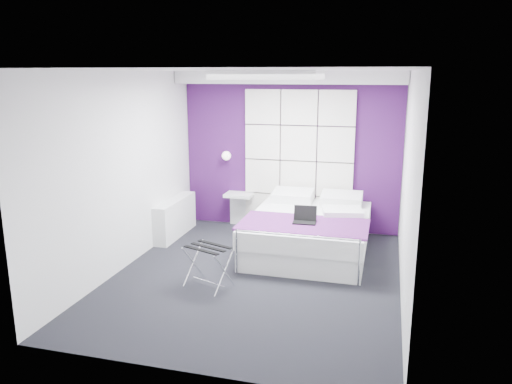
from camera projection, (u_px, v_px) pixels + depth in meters
floor at (256, 277)px, 6.44m from camera, size 4.40×4.40×0.00m
ceiling at (256, 70)px, 5.84m from camera, size 4.40×4.40×0.00m
wall_back at (290, 152)px, 8.20m from camera, size 3.60×0.00×3.60m
wall_left at (124, 171)px, 6.59m from camera, size 0.00×4.40×4.40m
wall_right at (408, 187)px, 5.68m from camera, size 0.00×4.40×4.40m
accent_wall at (290, 152)px, 8.19m from camera, size 3.58×0.02×2.58m
soffit at (288, 77)px, 7.69m from camera, size 3.58×0.50×0.20m
headboard at (298, 161)px, 8.14m from camera, size 1.80×0.08×2.30m
skylight at (268, 74)px, 6.41m from camera, size 1.36×0.86×0.12m
wall_lamp at (227, 155)px, 8.35m from camera, size 0.15×0.15×0.15m
radiator at (175, 218)px, 8.01m from camera, size 0.22×1.20×0.60m
bed at (309, 232)px, 7.27m from camera, size 1.73×2.08×0.73m
nightstand at (239, 195)px, 8.41m from camera, size 0.46×0.36×0.05m
luggage_rack at (209, 266)px, 6.10m from camera, size 0.52×0.38×0.51m
laptop at (305, 218)px, 6.76m from camera, size 0.31×0.22×0.22m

